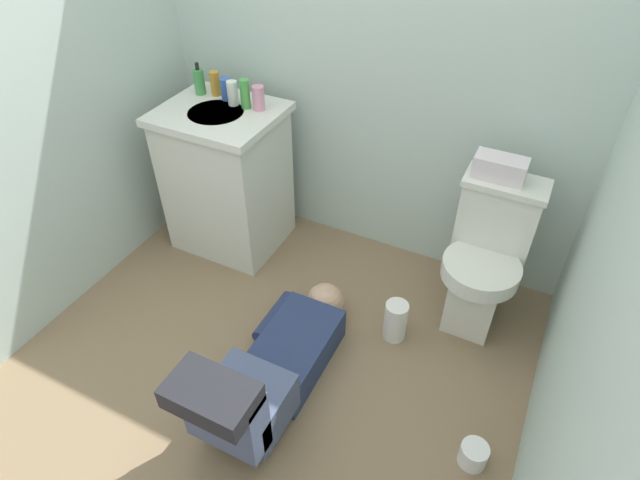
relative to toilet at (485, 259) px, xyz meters
name	(u,v)px	position (x,y,z in m)	size (l,w,h in m)	color
ground_plane	(266,373)	(-0.76, -0.77, -0.39)	(2.73, 3.17, 0.04)	#846B4E
wall_back	(374,29)	(-0.76, 0.35, 0.83)	(2.39, 0.08, 2.40)	silver
toilet	(485,259)	(0.00, 0.00, 0.00)	(0.36, 0.46, 0.75)	silver
vanity_cabinet	(227,178)	(-1.41, -0.03, 0.05)	(0.60, 0.52, 0.82)	silver
faucet	(233,90)	(-1.41, 0.11, 0.50)	(0.02, 0.02, 0.10)	silver
person_plumber	(271,368)	(-0.66, -0.86, -0.19)	(0.39, 1.06, 0.52)	navy
tissue_box	(500,168)	(-0.05, 0.09, 0.43)	(0.22, 0.11, 0.10)	silver
soap_dispenser	(199,81)	(-1.60, 0.09, 0.52)	(0.06, 0.06, 0.17)	#42964C
bottle_amber	(215,84)	(-1.52, 0.11, 0.52)	(0.05, 0.05, 0.13)	#C48829
bottle_blue	(226,89)	(-1.44, 0.09, 0.51)	(0.06, 0.06, 0.11)	#3861B9
bottle_white	(233,93)	(-1.38, 0.06, 0.51)	(0.05, 0.05, 0.12)	white
bottle_green	(245,94)	(-1.30, 0.06, 0.53)	(0.05, 0.05, 0.15)	green
bottle_pink	(258,98)	(-1.23, 0.07, 0.51)	(0.06, 0.06, 0.12)	pink
paper_towel_roll	(395,321)	(-0.30, -0.32, -0.26)	(0.11, 0.11, 0.21)	white
toilet_paper_roll	(473,455)	(0.20, -0.78, -0.32)	(0.11, 0.11, 0.10)	white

